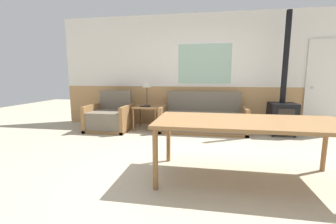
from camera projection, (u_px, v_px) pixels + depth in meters
The scene contains 10 objects.
ground_plane at pixel (200, 167), 3.08m from camera, with size 16.00×16.00×0.00m, color #B2A58C.
wall_back at pixel (204, 71), 5.43m from camera, with size 7.20×0.09×2.70m.
couch at pixel (203, 120), 5.06m from camera, with size 1.88×0.85×0.88m.
armchair at pixel (110, 118), 5.18m from camera, with size 0.94×0.86×0.89m.
side_table at pixel (147, 110), 5.23m from camera, with size 0.57×0.57×0.54m.
table_lamp at pixel (147, 85), 5.25m from camera, with size 0.23×0.23×0.59m.
book_stack at pixel (145, 106), 5.12m from camera, with size 0.23×0.17×0.02m.
dining_table at pixel (249, 125), 2.61m from camera, with size 2.18×0.97×0.72m.
wood_stove at pixel (282, 109), 4.69m from camera, with size 0.52×0.49×2.53m.
entry_door at pixel (327, 86), 4.98m from camera, with size 0.90×0.09×2.04m.
Camera 1 is at (0.07, -2.96, 1.23)m, focal length 24.00 mm.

